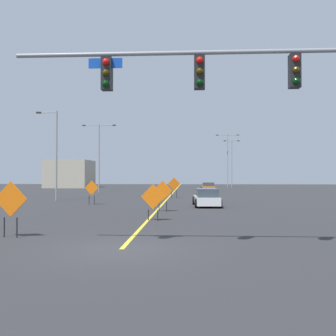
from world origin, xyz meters
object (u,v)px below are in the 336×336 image
(street_lamp_far_left, at_px, (55,151))
(car_orange_passing, at_px, (208,187))
(construction_sign_right_lane, at_px, (163,192))
(construction_sign_left_shoulder, at_px, (92,189))
(street_lamp_mid_right, at_px, (232,160))
(street_lamp_near_left, at_px, (99,152))
(construction_sign_right_shoulder, at_px, (174,185))
(construction_sign_median_near, at_px, (11,202))
(construction_sign_median_far, at_px, (153,198))
(traffic_signal_assembly, at_px, (251,87))
(street_lamp_mid_left, at_px, (228,156))
(car_white_mid, at_px, (206,198))

(street_lamp_far_left, height_order, car_orange_passing, street_lamp_far_left)
(construction_sign_right_lane, height_order, construction_sign_left_shoulder, construction_sign_right_lane)
(street_lamp_far_left, relative_size, street_lamp_mid_right, 0.95)
(street_lamp_near_left, relative_size, construction_sign_left_shoulder, 4.76)
(construction_sign_right_shoulder, height_order, construction_sign_median_near, construction_sign_median_near)
(construction_sign_right_lane, relative_size, construction_sign_median_near, 0.93)
(street_lamp_mid_right, bearing_deg, construction_sign_median_near, -104.50)
(street_lamp_far_left, bearing_deg, construction_sign_right_shoulder, 21.88)
(street_lamp_near_left, bearing_deg, street_lamp_far_left, -90.93)
(street_lamp_mid_right, height_order, construction_sign_median_near, street_lamp_mid_right)
(construction_sign_right_shoulder, xyz_separation_m, construction_sign_median_near, (-5.23, -24.67, 0.03))
(construction_sign_right_lane, bearing_deg, car_orange_passing, 81.56)
(street_lamp_mid_right, xyz_separation_m, construction_sign_median_far, (-9.62, -50.60, -3.90))
(street_lamp_far_left, relative_size, construction_sign_right_lane, 4.15)
(street_lamp_near_left, relative_size, construction_sign_right_lane, 4.59)
(street_lamp_far_left, bearing_deg, construction_sign_left_shoulder, -44.25)
(street_lamp_mid_right, bearing_deg, traffic_signal_assembly, -95.67)
(street_lamp_near_left, bearing_deg, street_lamp_mid_right, 44.87)
(construction_sign_right_lane, bearing_deg, construction_sign_median_far, -91.91)
(construction_sign_median_near, distance_m, construction_sign_median_far, 7.43)
(street_lamp_mid_left, distance_m, construction_sign_left_shoulder, 44.19)
(street_lamp_mid_left, distance_m, construction_sign_right_shoulder, 33.96)
(street_lamp_mid_left, xyz_separation_m, construction_sign_right_lane, (-8.82, -46.68, -4.53))
(construction_sign_left_shoulder, bearing_deg, construction_sign_right_lane, -41.30)
(car_white_mid, bearing_deg, street_lamp_near_left, 121.73)
(car_white_mid, bearing_deg, construction_sign_median_near, -118.75)
(street_lamp_far_left, relative_size, construction_sign_median_near, 3.87)
(construction_sign_right_lane, height_order, construction_sign_median_far, construction_sign_right_lane)
(traffic_signal_assembly, distance_m, construction_sign_left_shoulder, 20.77)
(street_lamp_far_left, xyz_separation_m, street_lamp_mid_left, (19.47, 36.88, 1.22))
(construction_sign_right_shoulder, bearing_deg, construction_sign_right_lane, -90.63)
(traffic_signal_assembly, xyz_separation_m, street_lamp_near_left, (-14.07, 38.49, 0.29))
(traffic_signal_assembly, relative_size, construction_sign_right_shoulder, 5.76)
(car_orange_passing, bearing_deg, car_white_mid, -93.07)
(street_lamp_mid_left, bearing_deg, street_lamp_mid_right, -58.17)
(construction_sign_right_lane, distance_m, construction_sign_median_near, 11.69)
(construction_sign_median_far, xyz_separation_m, car_orange_passing, (4.53, 34.36, -0.56))
(construction_sign_left_shoulder, bearing_deg, car_orange_passing, 66.63)
(construction_sign_median_near, xyz_separation_m, car_orange_passing, (9.43, 39.94, -0.75))
(street_lamp_far_left, xyz_separation_m, construction_sign_median_far, (10.49, -14.75, -3.40))
(street_lamp_mid_left, xyz_separation_m, car_white_mid, (-5.81, -42.47, -5.14))
(construction_sign_left_shoulder, height_order, construction_sign_median_near, construction_sign_median_near)
(traffic_signal_assembly, height_order, car_orange_passing, traffic_signal_assembly)
(construction_sign_left_shoulder, xyz_separation_m, car_white_mid, (9.06, -1.11, -0.58))
(construction_sign_right_lane, height_order, car_white_mid, construction_sign_right_lane)
(street_lamp_mid_right, bearing_deg, street_lamp_mid_left, 121.83)
(construction_sign_right_lane, bearing_deg, street_lamp_mid_right, 78.29)
(street_lamp_far_left, relative_size, construction_sign_median_far, 4.36)
(construction_sign_right_lane, xyz_separation_m, car_orange_passing, (4.36, 29.41, -0.65))
(street_lamp_mid_right, relative_size, construction_sign_right_shoulder, 4.18)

